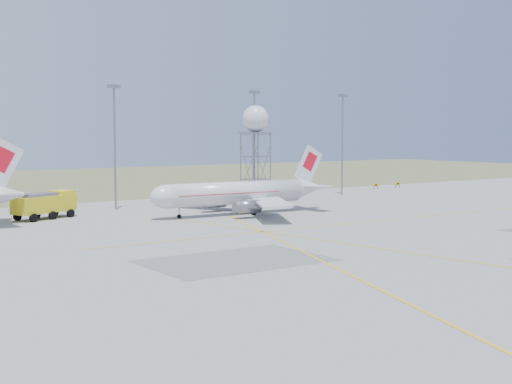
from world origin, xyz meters
TOP-DOWN VIEW (x-y plane):
  - ground at (0.00, 0.00)m, footprint 400.00×400.00m
  - grass_strip at (0.00, 140.00)m, footprint 400.00×120.00m
  - mast_b at (-10.00, 66.00)m, footprint 2.20×0.50m
  - mast_c at (18.00, 66.00)m, footprint 2.20×0.50m
  - mast_d at (40.00, 66.00)m, footprint 2.20×0.50m
  - taxi_sign_near at (55.60, 72.00)m, footprint 1.60×0.17m
  - taxi_sign_far at (62.60, 72.00)m, footprint 1.60×0.17m
  - airliner_main at (2.68, 48.45)m, footprint 31.31×30.42m
  - radar_tower at (16.23, 63.09)m, footprint 4.87×4.87m
  - fire_truck at (-23.69, 60.11)m, footprint 10.38×6.89m

SIDE VIEW (x-z plane):
  - ground at x=0.00m, z-range 0.00..0.00m
  - grass_strip at x=0.00m, z-range 0.00..0.03m
  - taxi_sign_near at x=55.60m, z-range 0.29..1.49m
  - taxi_sign_far at x=62.60m, z-range 0.29..1.49m
  - fire_truck at x=-23.69m, z-range -0.08..3.87m
  - airliner_main at x=2.68m, z-range -2.06..8.59m
  - radar_tower at x=16.23m, z-range 1.08..18.69m
  - mast_b at x=-10.00m, z-range 1.82..22.32m
  - mast_c at x=18.00m, z-range 1.82..22.32m
  - mast_d at x=40.00m, z-range 1.82..22.32m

